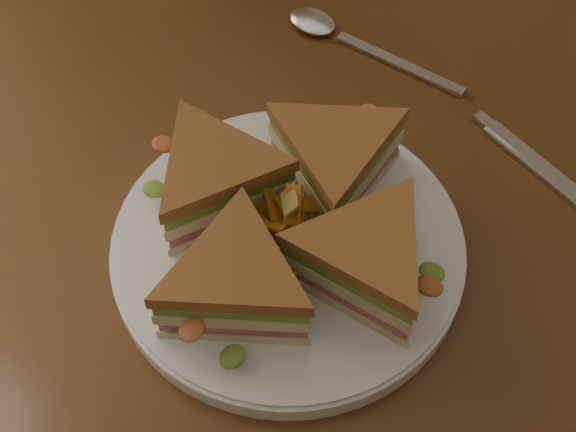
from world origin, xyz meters
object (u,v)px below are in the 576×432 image
at_px(table, 360,256).
at_px(plate, 288,248).
at_px(spoon, 333,32).
at_px(knife, 566,189).
at_px(sandwich_wedges, 288,220).

relative_size(table, plate, 4.52).
bearing_deg(table, spoon, 136.46).
bearing_deg(knife, sandwich_wedges, -112.90).
relative_size(table, sandwich_wedges, 4.58).
distance_m(table, sandwich_wedges, 0.17).
xyz_separation_m(table, sandwich_wedges, (-0.01, -0.09, 0.14)).
relative_size(plate, spoon, 1.44).
bearing_deg(sandwich_wedges, knife, 54.20).
height_order(plate, knife, plate).
relative_size(plate, sandwich_wedges, 1.01).
xyz_separation_m(plate, spoon, (-0.12, 0.22, -0.00)).
distance_m(table, knife, 0.19).
height_order(sandwich_wedges, knife, sandwich_wedges).
bearing_deg(table, knife, 39.19).
height_order(sandwich_wedges, spoon, sandwich_wedges).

